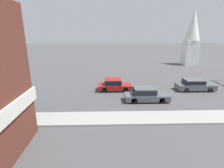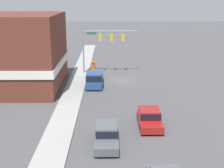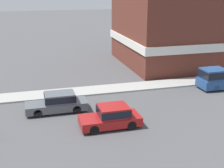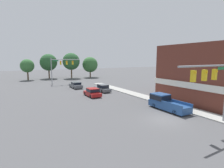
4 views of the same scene
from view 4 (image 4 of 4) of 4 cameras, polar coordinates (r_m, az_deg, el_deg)
ground_plane at (r=20.91m, az=16.58°, el=-11.16°), size 200.00×200.00×0.00m
sidewalk_curb at (r=25.17m, az=25.71°, el=-8.16°), size 2.40×60.00×0.14m
near_signal_assembly at (r=19.64m, az=30.01°, el=1.55°), size 7.80×0.49×6.67m
far_signal_assembly at (r=49.23m, az=-16.16°, el=6.10°), size 7.93×0.49×7.09m
car_lead at (r=32.05m, az=-6.38°, el=-2.64°), size 1.92×4.23×1.53m
car_oncoming at (r=36.55m, az=-3.08°, el=-1.26°), size 1.77×4.74×1.52m
car_second_ahead at (r=41.75m, az=-11.71°, el=-0.26°), size 1.88×4.78×1.46m
pickup_truck_parked at (r=24.91m, az=17.02°, el=-5.72°), size 1.98×5.80×1.98m
corner_brick_building at (r=33.00m, az=29.68°, el=2.89°), size 13.30×12.26×9.00m
backdrop_tree_left_far at (r=61.91m, az=-25.94°, el=5.34°), size 4.25×4.25×6.69m
backdrop_tree_left_mid at (r=64.35m, az=-20.02°, el=6.65°), size 5.76×5.76×8.45m
backdrop_tree_center at (r=62.84m, az=-13.18°, el=7.17°), size 5.87×5.87×8.80m
backdrop_tree_right_mid at (r=64.74m, az=-7.17°, el=6.28°), size 5.55×5.55×7.43m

